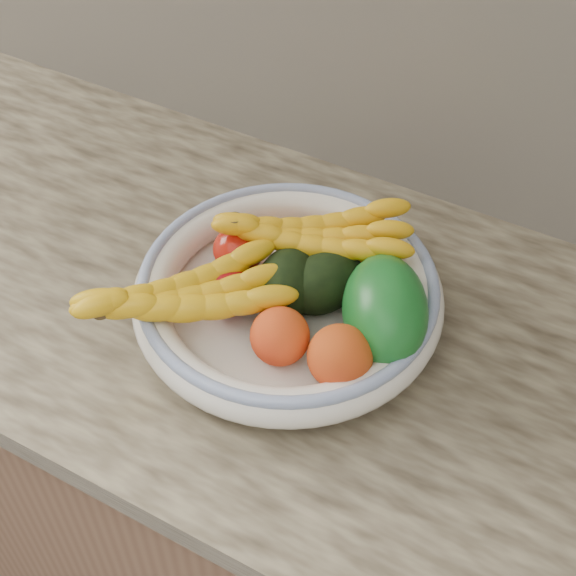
# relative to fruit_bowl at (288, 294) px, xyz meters

# --- Properties ---
(kitchen_counter) EXTENTS (2.44, 0.66, 1.40)m
(kitchen_counter) POSITION_rel_fruit_bowl_xyz_m (0.00, 0.03, -0.48)
(kitchen_counter) COLOR brown
(kitchen_counter) RESTS_ON ground
(fruit_bowl) EXTENTS (0.39, 0.39, 0.08)m
(fruit_bowl) POSITION_rel_fruit_bowl_xyz_m (0.00, 0.00, 0.00)
(fruit_bowl) COLOR white
(fruit_bowl) RESTS_ON kitchen_counter
(clementine_back_left) EXTENTS (0.07, 0.07, 0.05)m
(clementine_back_left) POSITION_rel_fruit_bowl_xyz_m (-0.03, 0.08, 0.01)
(clementine_back_left) COLOR #F55E05
(clementine_back_left) RESTS_ON fruit_bowl
(clementine_back_right) EXTENTS (0.05, 0.05, 0.04)m
(clementine_back_right) POSITION_rel_fruit_bowl_xyz_m (0.04, 0.11, 0.01)
(clementine_back_right) COLOR #FF6A05
(clementine_back_right) RESTS_ON fruit_bowl
(clementine_back_mid) EXTENTS (0.06, 0.06, 0.04)m
(clementine_back_mid) POSITION_rel_fruit_bowl_xyz_m (-0.00, 0.06, 0.01)
(clementine_back_mid) COLOR #E55A04
(clementine_back_mid) RESTS_ON fruit_bowl
(tomato_left) EXTENTS (0.08, 0.08, 0.06)m
(tomato_left) POSITION_rel_fruit_bowl_xyz_m (-0.09, 0.03, 0.01)
(tomato_left) COLOR #B01A0E
(tomato_left) RESTS_ON fruit_bowl
(tomato_near_left) EXTENTS (0.09, 0.09, 0.06)m
(tomato_near_left) POSITION_rel_fruit_bowl_xyz_m (-0.07, -0.04, 0.01)
(tomato_near_left) COLOR #A00C0F
(tomato_near_left) RESTS_ON fruit_bowl
(avocado_center) EXTENTS (0.10, 0.13, 0.08)m
(avocado_center) POSITION_rel_fruit_bowl_xyz_m (-0.00, 0.00, 0.02)
(avocado_center) COLOR black
(avocado_center) RESTS_ON fruit_bowl
(avocado_right) EXTENTS (0.11, 0.13, 0.08)m
(avocado_right) POSITION_rel_fruit_bowl_xyz_m (0.04, 0.03, 0.02)
(avocado_right) COLOR black
(avocado_right) RESTS_ON fruit_bowl
(green_mango) EXTENTS (0.19, 0.20, 0.14)m
(green_mango) POSITION_rel_fruit_bowl_xyz_m (0.13, 0.01, 0.03)
(green_mango) COLOR #10591C
(green_mango) RESTS_ON fruit_bowl
(peach_front) EXTENTS (0.08, 0.08, 0.07)m
(peach_front) POSITION_rel_fruit_bowl_xyz_m (0.03, -0.08, 0.02)
(peach_front) COLOR orange
(peach_front) RESTS_ON fruit_bowl
(peach_right) EXTENTS (0.09, 0.09, 0.08)m
(peach_right) POSITION_rel_fruit_bowl_xyz_m (0.11, -0.07, 0.02)
(peach_right) COLOR orange
(peach_right) RESTS_ON fruit_bowl
(banana_bunch_back) EXTENTS (0.28, 0.21, 0.08)m
(banana_bunch_back) POSITION_rel_fruit_bowl_xyz_m (-0.00, 0.07, 0.04)
(banana_bunch_back) COLOR gold
(banana_bunch_back) RESTS_ON fruit_bowl
(banana_bunch_front) EXTENTS (0.27, 0.28, 0.08)m
(banana_bunch_front) POSITION_rel_fruit_bowl_xyz_m (-0.09, -0.09, 0.03)
(banana_bunch_front) COLOR gold
(banana_bunch_front) RESTS_ON fruit_bowl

